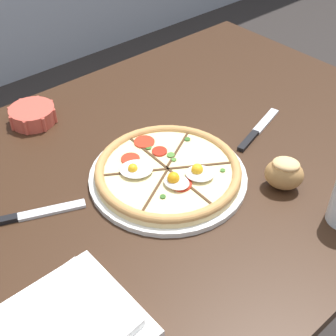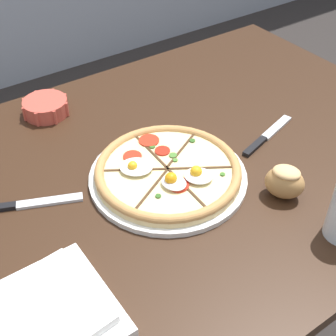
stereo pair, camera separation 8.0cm
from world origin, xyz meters
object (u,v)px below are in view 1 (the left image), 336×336
Objects in this scene: knife_main at (258,130)px; napkin_folded at (58,334)px; dining_table at (179,192)px; pizza at (168,172)px; knife_spare at (26,216)px; ramekin_bowl at (33,115)px; bread_piece_mid at (284,173)px.

napkin_folded is at bearing 178.12° from knife_main.
knife_main reaches higher than dining_table.
napkin_folded is at bearing -155.02° from pizza.
knife_main is (0.21, -0.05, 0.11)m from dining_table.
knife_spare is at bearing 170.38° from dining_table.
pizza reaches higher than ramekin_bowl.
napkin_folded is 0.28m from knife_spare.
pizza is at bearing 162.02° from knife_main.
pizza is at bearing 133.35° from bread_piece_mid.
knife_main is at bearing 13.97° from napkin_folded.
knife_main is (0.39, -0.39, -0.02)m from ramekin_bowl.
ramekin_bowl is at bearing 65.03° from napkin_folded.
napkin_folded reaches higher than knife_spare.
bread_piece_mid is at bearing -63.61° from ramekin_bowl.
dining_table is at bearing 151.55° from knife_main.
pizza reaches higher than napkin_folded.
bread_piece_mid is (0.53, -0.00, 0.02)m from napkin_folded.
knife_main is (0.11, 0.16, -0.03)m from bread_piece_mid.
knife_spare is (-0.35, 0.06, 0.11)m from dining_table.
pizza is 0.28m from knife_main.
bread_piece_mid is 0.20m from knife_main.
napkin_folded is (-0.25, -0.55, -0.00)m from ramekin_bowl.
dining_table is at bearing 13.40° from knife_spare.
dining_table is 5.88× the size of knife_spare.
bread_piece_mid is at bearing -140.93° from knife_main.
dining_table is 6.48× the size of knife_main.
dining_table is at bearing 114.77° from bread_piece_mid.
knife_spare is (-0.17, -0.28, -0.02)m from ramekin_bowl.
ramekin_bowl is at bearing 116.39° from bread_piece_mid.
pizza reaches higher than knife_spare.
knife_main is 0.91× the size of knife_spare.
pizza is at bearing 4.20° from knife_spare.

